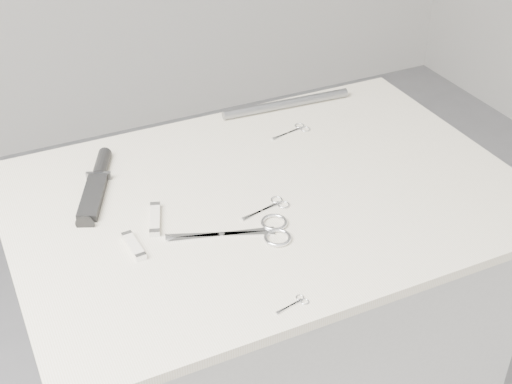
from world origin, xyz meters
name	(u,v)px	position (x,y,z in m)	size (l,w,h in m)	color
plinth	(266,358)	(0.00, 0.00, 0.45)	(0.90, 0.60, 0.90)	#B7B7B4
display_board	(268,197)	(0.00, 0.00, 0.91)	(1.00, 0.70, 0.02)	beige
large_shears	(257,232)	(-0.08, -0.11, 0.92)	(0.22, 0.12, 0.01)	silver
embroidery_scissors_a	(271,206)	(-0.02, -0.05, 0.92)	(0.10, 0.05, 0.00)	silver
embroidery_scissors_b	(295,130)	(0.17, 0.20, 0.92)	(0.10, 0.05, 0.00)	silver
tiny_scissors	(295,303)	(-0.10, -0.30, 0.92)	(0.06, 0.03, 0.00)	silver
sheathed_knife	(97,181)	(-0.30, 0.17, 0.93)	(0.13, 0.23, 0.03)	black
pocket_knife_a	(155,219)	(-0.23, 0.00, 0.93)	(0.05, 0.10, 0.01)	beige
pocket_knife_b	(134,246)	(-0.29, -0.06, 0.93)	(0.02, 0.08, 0.01)	beige
metal_rail	(286,104)	(0.20, 0.31, 0.93)	(0.02, 0.02, 0.32)	gray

